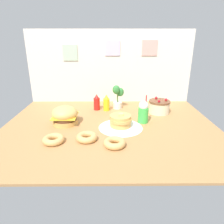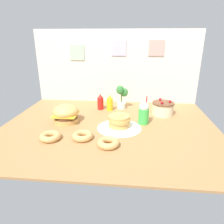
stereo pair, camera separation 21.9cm
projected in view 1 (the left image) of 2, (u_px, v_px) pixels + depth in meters
name	position (u px, v px, depth m)	size (l,w,h in m)	color
ground_plane	(110.00, 127.00, 2.15)	(2.26, 1.81, 0.02)	#B27F4C
back_wall	(110.00, 67.00, 2.81)	(2.26, 0.04, 0.99)	silver
doily_mat	(121.00, 127.00, 2.11)	(0.46, 0.46, 0.00)	white
burger	(65.00, 115.00, 2.17)	(0.28, 0.28, 0.20)	#DBA859
pancake_stack	(121.00, 122.00, 2.09)	(0.35, 0.35, 0.15)	white
layer_cake	(159.00, 107.00, 2.50)	(0.26, 0.26, 0.19)	beige
ketchup_bottle	(97.00, 103.00, 2.60)	(0.08, 0.08, 0.21)	red
mustard_bottle	(106.00, 103.00, 2.58)	(0.08, 0.08, 0.21)	yellow
cream_soda_cup	(143.00, 112.00, 2.20)	(0.11, 0.11, 0.31)	green
donut_pink_glaze	(53.00, 139.00, 1.80)	(0.19, 0.19, 0.06)	tan
donut_chocolate	(87.00, 137.00, 1.84)	(0.19, 0.19, 0.06)	tan
donut_vanilla	(115.00, 143.00, 1.74)	(0.19, 0.19, 0.06)	tan
potted_plant	(118.00, 96.00, 2.63)	(0.15, 0.13, 0.32)	white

